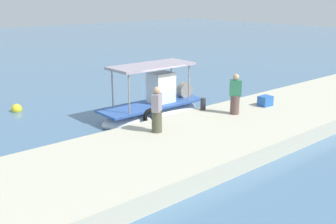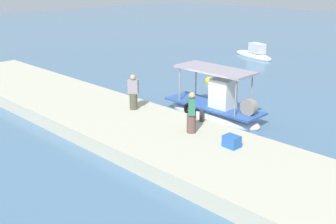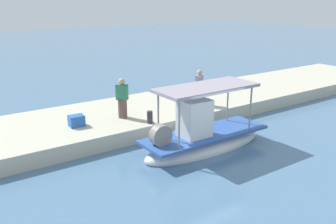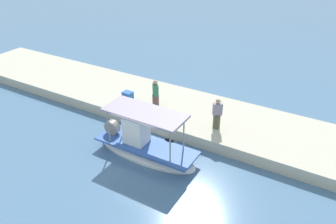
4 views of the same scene
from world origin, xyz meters
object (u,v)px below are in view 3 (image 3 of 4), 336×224
main_fishing_boat (203,137)px  cargo_crate (76,121)px  fisherman_near_bollard (122,100)px  mooring_bollard (150,117)px  fisherman_by_crate (199,89)px

main_fishing_boat → cargo_crate: 5.23m
fisherman_near_bollard → cargo_crate: (2.12, -0.05, -0.57)m
mooring_bollard → fisherman_near_bollard: bearing=-67.6°
main_fishing_boat → mooring_bollard: size_ratio=10.46×
fisherman_near_bollard → cargo_crate: fisherman_near_bollard is taller
fisherman_near_bollard → fisherman_by_crate: fisherman_near_bollard is taller
fisherman_by_crate → cargo_crate: fisherman_by_crate is taller
cargo_crate → main_fishing_boat: bearing=135.4°
main_fishing_boat → cargo_crate: (3.71, -3.66, 0.40)m
mooring_bollard → cargo_crate: size_ratio=0.88×
fisherman_near_bollard → fisherman_by_crate: (-4.07, 0.33, -0.01)m
fisherman_near_bollard → fisherman_by_crate: size_ratio=1.01×
main_fishing_boat → fisherman_near_bollard: main_fishing_boat is taller
main_fishing_boat → fisherman_by_crate: main_fishing_boat is taller
main_fishing_boat → mooring_bollard: bearing=-65.3°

